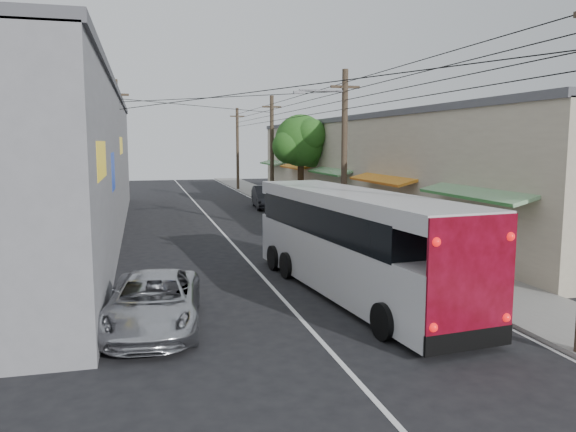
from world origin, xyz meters
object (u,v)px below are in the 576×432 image
(parked_suv, at_px, (305,221))
(jeepney, at_px, (153,302))
(pedestrian_near, at_px, (421,232))
(parked_car_far, at_px, (266,197))
(parked_car_mid, at_px, (293,210))
(pedestrian_far, at_px, (378,227))
(coach_bus, at_px, (352,242))

(parked_suv, bearing_deg, jeepney, -117.21)
(jeepney, height_order, pedestrian_near, pedestrian_near)
(jeepney, height_order, parked_suv, parked_suv)
(parked_car_far, bearing_deg, jeepney, -103.74)
(parked_suv, height_order, parked_car_mid, parked_suv)
(parked_suv, distance_m, pedestrian_far, 4.22)
(parked_suv, distance_m, parked_car_far, 12.55)
(parked_car_mid, bearing_deg, pedestrian_near, -73.85)
(pedestrian_far, bearing_deg, jeepney, 76.37)
(coach_bus, height_order, parked_suv, coach_bus)
(parked_suv, bearing_deg, pedestrian_far, -51.21)
(pedestrian_far, bearing_deg, coach_bus, 95.34)
(coach_bus, relative_size, parked_suv, 2.10)
(parked_car_far, bearing_deg, pedestrian_far, -79.44)
(coach_bus, distance_m, parked_car_far, 23.29)
(jeepney, xyz_separation_m, pedestrian_far, (9.99, 8.93, 0.21))
(jeepney, relative_size, parked_car_far, 1.02)
(pedestrian_near, distance_m, pedestrian_far, 2.53)
(parked_car_mid, bearing_deg, parked_suv, -94.84)
(parked_car_mid, relative_size, pedestrian_near, 2.25)
(parked_suv, bearing_deg, coach_bus, -94.33)
(jeepney, relative_size, pedestrian_near, 2.69)
(jeepney, distance_m, parked_car_mid, 19.59)
(parked_suv, bearing_deg, pedestrian_near, -56.71)
(parked_car_mid, bearing_deg, parked_car_far, 93.76)
(parked_suv, height_order, pedestrian_far, pedestrian_far)
(parked_car_far, xyz_separation_m, pedestrian_far, (1.59, -16.00, 0.10))
(parked_suv, bearing_deg, parked_car_mid, 85.67)
(pedestrian_near, bearing_deg, parked_car_far, -71.11)
(pedestrian_far, bearing_deg, parked_suv, -20.92)
(coach_bus, xyz_separation_m, parked_suv, (1.61, 10.62, -0.87))
(coach_bus, height_order, parked_car_mid, coach_bus)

